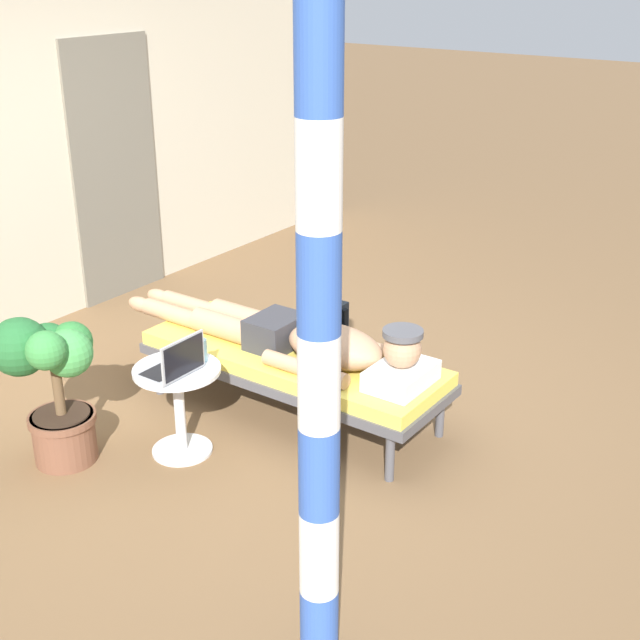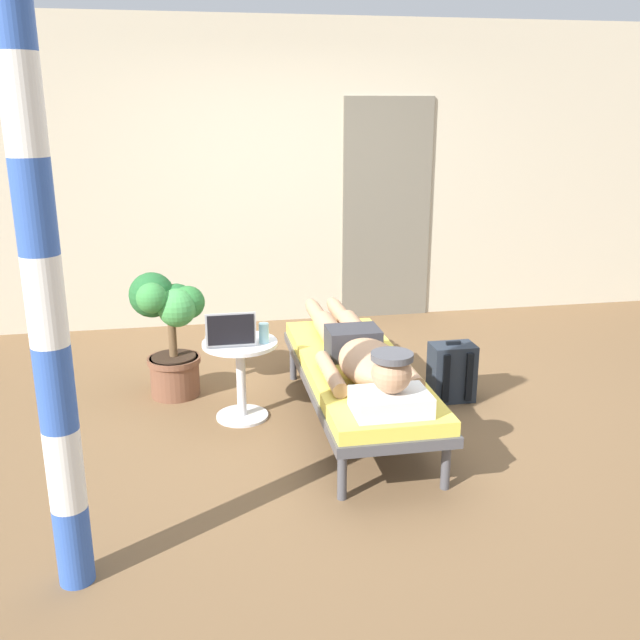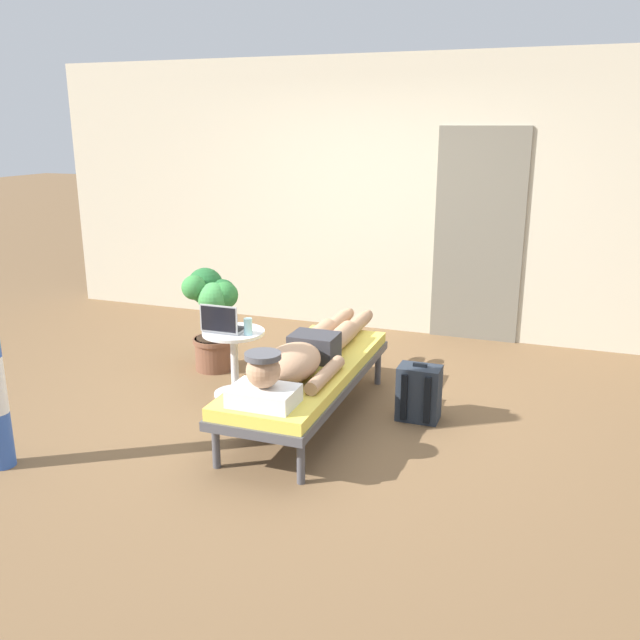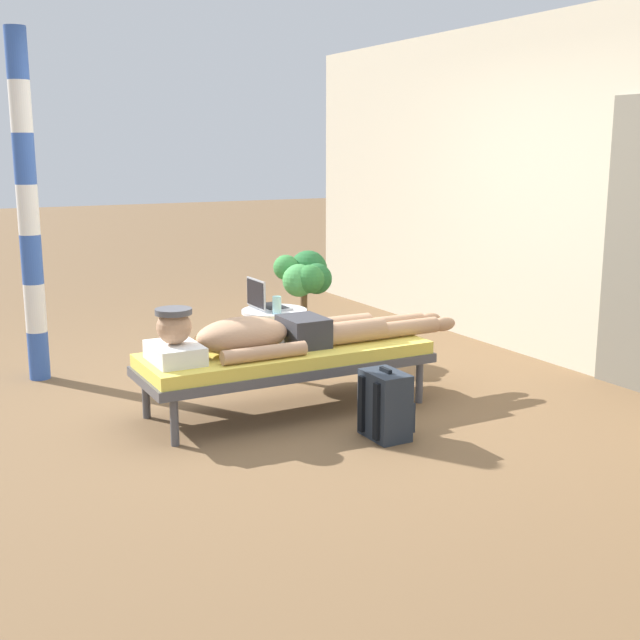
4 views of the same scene
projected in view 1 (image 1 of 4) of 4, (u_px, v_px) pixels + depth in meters
ground_plane at (258, 411)px, 5.29m from camera, size 40.00×40.00×0.00m
house_wall_back at (10, 145)px, 6.06m from camera, size 7.60×0.20×2.70m
house_door_panel at (115, 171)px, 6.76m from camera, size 0.84×0.03×2.04m
lounge_chair at (292, 362)px, 5.13m from camera, size 0.66×1.91×0.42m
person_reclining at (302, 339)px, 5.03m from camera, size 0.53×2.17×0.33m
side_table at (179, 395)px, 4.73m from camera, size 0.48×0.48×0.52m
laptop at (175, 365)px, 4.57m from camera, size 0.31×0.24×0.23m
drink_glass at (201, 350)px, 4.73m from camera, size 0.06×0.06×0.13m
backpack at (324, 333)px, 5.90m from camera, size 0.30×0.26×0.42m
potted_plant at (51, 376)px, 4.59m from camera, size 0.52×0.47×0.86m
porch_post at (319, 381)px, 2.93m from camera, size 0.15×0.15×2.50m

